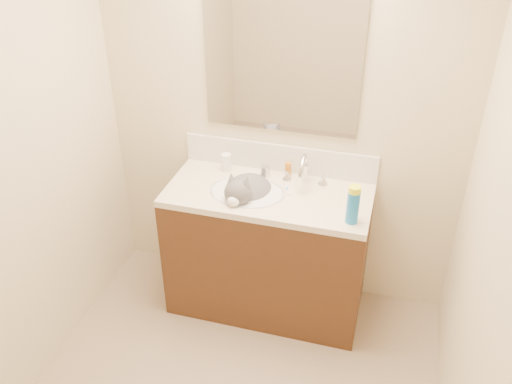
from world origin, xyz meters
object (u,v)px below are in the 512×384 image
Objects in this scene: vanity_cabinet at (267,253)px; faucet at (304,172)px; cat at (247,194)px; spray_can at (353,207)px; basin at (247,202)px; silver_jar at (265,171)px; pill_bottle at (226,162)px; amber_bottle at (288,170)px.

faucet is at bearing 37.29° from vanity_cabinet.
spray_can is (0.63, -0.16, 0.12)m from cat.
basin is at bearing -56.07° from cat.
spray_can is at bearing -31.64° from silver_jar.
faucet reaches higher than vanity_cabinet.
basin is 4.09× the size of pill_bottle.
pill_bottle is at bearing -179.98° from silver_jar.
faucet reaches higher than spray_can.
spray_can is at bearing -18.70° from vanity_cabinet.
cat is 0.28m from pill_bottle.
pill_bottle is 1.68× the size of silver_jar.
basin is 0.05m from cat.
vanity_cabinet is 0.58m from faucet.
vanity_cabinet is 0.54m from amber_bottle.
amber_bottle is at bearing 147.31° from faucet.
amber_bottle is (0.14, 0.03, 0.01)m from silver_jar.
cat is 6.59× the size of silver_jar.
spray_can reaches higher than basin.
pill_bottle is 0.25m from silver_jar.
basin is at bearing -47.06° from pill_bottle.
vanity_cabinet is at bearing 14.04° from basin.
silver_jar is (0.05, 0.21, 0.10)m from basin.
pill_bottle is at bearing 139.88° from cat.
faucet is 2.55× the size of pill_bottle.
cat reaches higher than pill_bottle.
pill_bottle reaches higher than silver_jar.
faucet is 0.50m from pill_bottle.
pill_bottle is (-0.32, 0.18, 0.50)m from vanity_cabinet.
basin reaches higher than vanity_cabinet.
silver_jar is 0.36× the size of spray_can.
amber_bottle is at bearing 138.95° from spray_can.
vanity_cabinet is at bearing -142.71° from faucet.
basin is at bearing -104.08° from silver_jar.
faucet is 1.52× the size of spray_can.
basin is at bearing 167.31° from spray_can.
faucet is 0.65× the size of cat.
faucet is at bearing -5.08° from pill_bottle.
pill_bottle is at bearing -175.99° from amber_bottle.
silver_jar is at bearing 75.92° from basin.
pill_bottle is at bearing 132.94° from basin.
spray_can is at bearing -41.05° from amber_bottle.
silver_jar is (0.25, 0.00, -0.02)m from pill_bottle.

